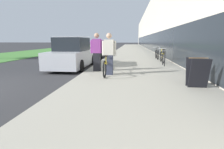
% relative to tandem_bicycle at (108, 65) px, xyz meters
% --- Properties ---
extents(sidewalk_slab, '(4.77, 70.00, 0.12)m').
position_rel_tandem_bicycle_xyz_m(sidewalk_slab, '(1.24, 18.18, -0.42)').
color(sidewalk_slab, '#A39E8E').
rests_on(sidewalk_slab, ground).
extents(storefront_facade, '(10.01, 70.00, 7.33)m').
position_rel_tandem_bicycle_xyz_m(storefront_facade, '(8.67, 26.18, 3.18)').
color(storefront_facade, beige).
rests_on(storefront_facade, ground).
extents(lawn_strip, '(6.63, 70.00, 0.03)m').
position_rel_tandem_bicycle_xyz_m(lawn_strip, '(-11.15, 22.18, -0.46)').
color(lawn_strip, '#478438').
rests_on(lawn_strip, ground).
extents(tandem_bicycle, '(0.52, 2.77, 0.83)m').
position_rel_tandem_bicycle_xyz_m(tandem_bicycle, '(0.00, 0.00, 0.00)').
color(tandem_bicycle, black).
rests_on(tandem_bicycle, sidewalk_slab).
extents(person_rider, '(0.58, 0.23, 1.69)m').
position_rel_tandem_bicycle_xyz_m(person_rider, '(0.09, -0.36, 0.49)').
color(person_rider, '#33384C').
rests_on(person_rider, sidewalk_slab).
extents(person_bystander, '(0.59, 0.23, 1.73)m').
position_rel_tandem_bicycle_xyz_m(person_bystander, '(-0.58, 0.43, 0.51)').
color(person_bystander, black).
rests_on(person_bystander, sidewalk_slab).
extents(bike_rack_hoop, '(0.05, 0.60, 0.84)m').
position_rel_tandem_bicycle_xyz_m(bike_rack_hoop, '(2.81, 2.56, 0.15)').
color(bike_rack_hoop, black).
rests_on(bike_rack_hoop, sidewalk_slab).
extents(cruiser_bike_nearest, '(0.52, 1.70, 0.88)m').
position_rel_tandem_bicycle_xyz_m(cruiser_bike_nearest, '(2.99, 4.01, 0.01)').
color(cruiser_bike_nearest, black).
rests_on(cruiser_bike_nearest, sidewalk_slab).
extents(cruiser_bike_middle, '(0.52, 1.66, 0.89)m').
position_rel_tandem_bicycle_xyz_m(cruiser_bike_middle, '(2.94, 6.10, 0.01)').
color(cruiser_bike_middle, black).
rests_on(cruiser_bike_middle, sidewalk_slab).
extents(sandwich_board_sign, '(0.56, 0.56, 0.90)m').
position_rel_tandem_bicycle_xyz_m(sandwich_board_sign, '(2.99, -2.01, 0.09)').
color(sandwich_board_sign, black).
rests_on(sandwich_board_sign, sidewalk_slab).
extents(parked_sedan_curbside, '(1.83, 4.29, 1.73)m').
position_rel_tandem_bicycle_xyz_m(parked_sedan_curbside, '(-2.26, 2.03, 0.27)').
color(parked_sedan_curbside, silver).
rests_on(parked_sedan_curbside, ground).
extents(vintage_roadster_curbside, '(1.69, 4.11, 0.91)m').
position_rel_tandem_bicycle_xyz_m(vintage_roadster_curbside, '(-2.09, 7.29, -0.09)').
color(vintage_roadster_curbside, navy).
rests_on(vintage_roadster_curbside, ground).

